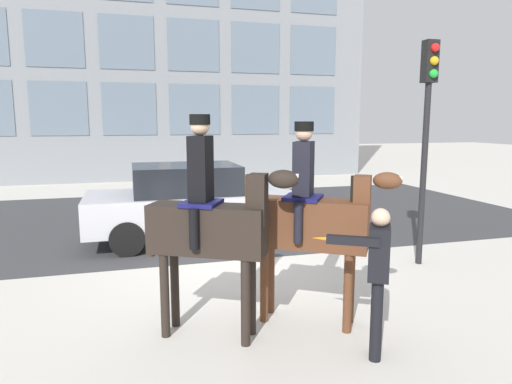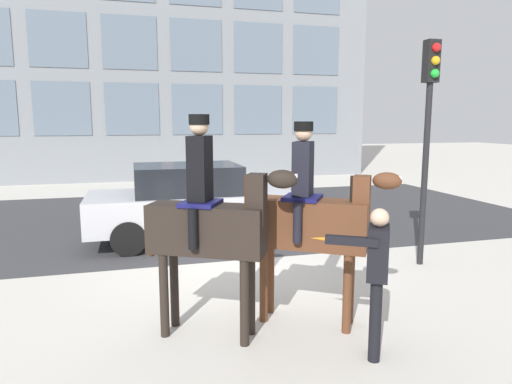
# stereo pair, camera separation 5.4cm
# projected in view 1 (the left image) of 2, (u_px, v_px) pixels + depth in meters

# --- Properties ---
(ground_plane) EXTENTS (80.00, 80.00, 0.00)m
(ground_plane) POSITION_uv_depth(u_px,v_px,m) (224.00, 270.00, 8.07)
(ground_plane) COLOR beige
(road_surface) EXTENTS (19.06, 8.50, 0.01)m
(road_surface) POSITION_uv_depth(u_px,v_px,m) (189.00, 217.00, 12.59)
(road_surface) COLOR #38383A
(road_surface) RESTS_ON ground_plane
(mounted_horse_lead) EXTENTS (1.73, 1.14, 2.69)m
(mounted_horse_lead) POSITION_uv_depth(u_px,v_px,m) (211.00, 223.00, 5.41)
(mounted_horse_lead) COLOR black
(mounted_horse_lead) RESTS_ON ground_plane
(mounted_horse_companion) EXTENTS (1.74, 1.29, 2.61)m
(mounted_horse_companion) POSITION_uv_depth(u_px,v_px,m) (311.00, 219.00, 5.80)
(mounted_horse_companion) COLOR #59331E
(mounted_horse_companion) RESTS_ON ground_plane
(pedestrian_bystander) EXTENTS (0.91, 0.46, 1.70)m
(pedestrian_bystander) POSITION_uv_depth(u_px,v_px,m) (377.00, 271.00, 4.96)
(pedestrian_bystander) COLOR black
(pedestrian_bystander) RESTS_ON ground_plane
(street_car_near_lane) EXTENTS (4.47, 2.04, 1.68)m
(street_car_near_lane) POSITION_uv_depth(u_px,v_px,m) (190.00, 202.00, 10.03)
(street_car_near_lane) COLOR #B7B7BC
(street_car_near_lane) RESTS_ON ground_plane
(traffic_light) EXTENTS (0.24, 0.29, 4.00)m
(traffic_light) POSITION_uv_depth(u_px,v_px,m) (427.00, 117.00, 8.04)
(traffic_light) COLOR black
(traffic_light) RESTS_ON ground_plane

